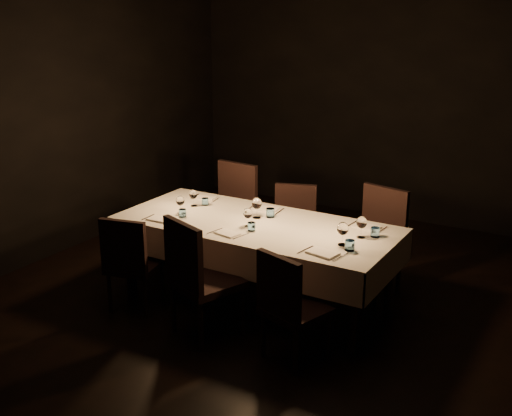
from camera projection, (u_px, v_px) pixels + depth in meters
The scene contains 14 objects.
room at pixel (256, 142), 5.51m from camera, with size 5.01×6.01×3.01m.
dining_table at pixel (256, 231), 5.76m from camera, with size 2.52×1.12×0.76m.
chair_near_left at pixel (130, 259), 5.62m from camera, with size 0.51×0.51×0.89m.
place_setting_near_left at pixel (174, 209), 5.90m from camera, with size 0.30×0.39×0.17m.
chair_near_center at pixel (197, 274), 5.15m from camera, with size 0.63×0.63×1.03m.
place_setting_near_center at pixel (243, 222), 5.54m from camera, with size 0.32×0.39×0.17m.
chair_near_right at pixel (288, 302), 4.79m from camera, with size 0.54×0.54×0.90m.
place_setting_near_right at pixel (338, 240), 5.10m from camera, with size 0.37×0.42×0.20m.
chair_far_left at pixel (231, 208), 6.81m from camera, with size 0.53×0.53×1.03m.
place_setting_far_left at pixel (200, 197), 6.26m from camera, with size 0.30×0.39×0.16m.
chair_far_center at pixel (294, 224), 6.52m from camera, with size 0.54×0.54×0.89m.
place_setting_far_center at pixel (263, 207), 5.92m from camera, with size 0.36×0.41×0.19m.
chair_far_right at pixel (377, 236), 6.03m from camera, with size 0.57×0.57×1.00m.
place_setting_far_right at pixel (366, 226), 5.43m from camera, with size 0.34×0.41×0.19m.
Camera 1 is at (2.76, -4.67, 2.64)m, focal length 45.00 mm.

